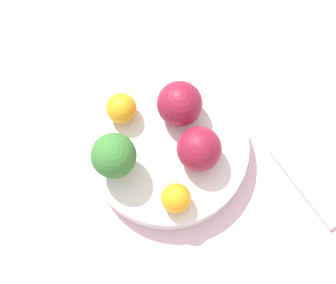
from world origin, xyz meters
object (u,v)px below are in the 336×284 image
object	(u,v)px
bowl	(168,149)
broccoli	(114,156)
orange_front	(121,108)
orange_back	(176,198)
apple_red	(180,104)
apple_green	(199,149)

from	to	relation	value
bowl	broccoli	xyz separation A→B (m)	(-0.01, -0.06, 0.05)
broccoli	orange_front	world-z (taller)	broccoli
bowl	orange_back	distance (m)	0.08
bowl	orange_back	xyz separation A→B (m)	(0.06, -0.03, 0.03)
apple_red	orange_front	size ratio (longest dim) A/B	1.47
apple_green	orange_back	size ratio (longest dim) A/B	1.51
apple_red	apple_green	distance (m)	0.06
orange_back	bowl	bearing A→B (deg)	155.07
broccoli	orange_front	xyz separation A→B (m)	(-0.05, 0.04, -0.02)
apple_green	broccoli	bearing A→B (deg)	-115.07
orange_front	apple_green	bearing A→B (deg)	27.49
bowl	orange_back	size ratio (longest dim) A/B	5.63
orange_back	orange_front	bearing A→B (deg)	178.35
bowl	apple_red	world-z (taller)	apple_red
orange_front	orange_back	distance (m)	0.12
bowl	apple_red	xyz separation A→B (m)	(-0.03, 0.03, 0.04)
orange_front	broccoli	bearing A→B (deg)	-36.75
broccoli	apple_green	size ratio (longest dim) A/B	1.22
apple_green	orange_back	xyz separation A→B (m)	(0.03, -0.05, -0.01)
apple_green	bowl	bearing A→B (deg)	-143.11
orange_front	bowl	bearing A→B (deg)	22.26
orange_back	broccoli	bearing A→B (deg)	-154.39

